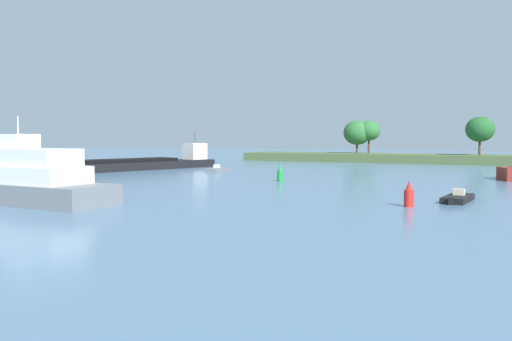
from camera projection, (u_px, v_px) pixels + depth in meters
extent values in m
cube|color=#4C6038|center=(474.00, 159.00, 99.12)|extent=(93.43, 12.34, 1.69)
cylinder|color=#513823|center=(357.00, 148.00, 111.17)|extent=(0.44, 0.44, 2.07)
ellipsoid|color=#2D6B33|center=(357.00, 133.00, 110.96)|extent=(5.81, 5.81, 5.23)
cylinder|color=#513823|center=(369.00, 146.00, 110.48)|extent=(0.44, 0.44, 2.91)
ellipsoid|color=#2D6B33|center=(369.00, 131.00, 110.27)|extent=(4.72, 4.72, 4.25)
cylinder|color=#513823|center=(480.00, 148.00, 97.38)|extent=(0.44, 0.44, 2.79)
ellipsoid|color=#235B28|center=(480.00, 129.00, 97.16)|extent=(5.24, 5.24, 4.72)
cube|color=black|center=(98.00, 168.00, 75.85)|extent=(16.24, 41.88, 1.25)
cube|color=black|center=(88.00, 162.00, 74.69)|extent=(12.14, 29.53, 0.50)
cube|color=white|center=(195.00, 151.00, 89.65)|extent=(3.68, 3.86, 2.80)
cylinder|color=#333338|center=(195.00, 138.00, 89.50)|extent=(0.12, 0.12, 1.80)
cube|color=slate|center=(218.00, 170.00, 76.86)|extent=(2.03, 4.93, 0.54)
cube|color=white|center=(217.00, 166.00, 76.49)|extent=(0.92, 0.55, 0.50)
cube|color=black|center=(226.00, 169.00, 79.21)|extent=(0.33, 0.30, 0.56)
cube|color=black|center=(458.00, 198.00, 40.51)|extent=(2.16, 4.97, 0.46)
cube|color=beige|center=(459.00, 192.00, 40.79)|extent=(0.89, 0.58, 0.50)
cube|color=black|center=(451.00, 201.00, 38.35)|extent=(0.35, 0.31, 0.56)
cube|color=white|center=(18.00, 141.00, 39.92)|extent=(2.45, 2.21, 1.10)
cylinder|color=silver|center=(18.00, 125.00, 39.85)|extent=(0.10, 0.10, 1.40)
cylinder|color=red|center=(409.00, 198.00, 37.35)|extent=(0.70, 0.70, 1.20)
cone|color=red|center=(409.00, 185.00, 37.29)|extent=(0.49, 0.49, 0.70)
cylinder|color=green|center=(280.00, 176.00, 59.30)|extent=(0.70, 0.70, 1.20)
cone|color=green|center=(280.00, 168.00, 59.24)|extent=(0.49, 0.49, 0.70)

